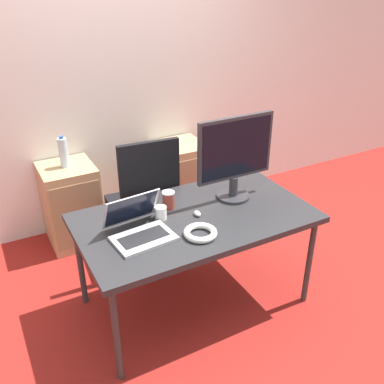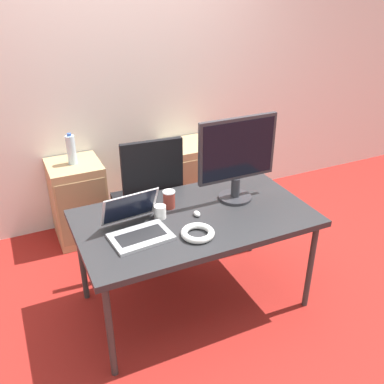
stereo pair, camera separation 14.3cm
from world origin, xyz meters
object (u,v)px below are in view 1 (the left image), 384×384
at_px(laptop_center, 139,228).
at_px(cable_coil, 200,233).
at_px(cabinet_left, 71,204).
at_px(coffee_cup_white, 161,213).
at_px(coffee_cup_brown, 168,200).
at_px(water_bottle, 63,152).
at_px(monitor, 235,156).
at_px(office_chair, 144,214).
at_px(cabinet_right, 181,179).
at_px(mouse, 197,214).

xyz_separation_m(laptop_center, cable_coil, (0.31, -0.18, -0.03)).
xyz_separation_m(cabinet_left, cable_coil, (0.45, -1.40, 0.38)).
relative_size(coffee_cup_white, coffee_cup_brown, 0.72).
xyz_separation_m(cabinet_left, water_bottle, (0.00, 0.00, 0.47)).
distance_m(monitor, cable_coil, 0.60).
bearing_deg(office_chair, cabinet_left, 131.04).
relative_size(cabinet_right, water_bottle, 2.70).
bearing_deg(coffee_cup_brown, office_chair, 87.91).
xyz_separation_m(office_chair, monitor, (0.44, -0.57, 0.62)).
xyz_separation_m(office_chair, mouse, (0.10, -0.67, 0.33)).
relative_size(laptop_center, coffee_cup_brown, 3.08).
relative_size(monitor, mouse, 9.76).
height_order(laptop_center, monitor, monitor).
distance_m(laptop_center, coffee_cup_brown, 0.36).
bearing_deg(office_chair, laptop_center, -113.60).
bearing_deg(office_chair, monitor, -52.76).
relative_size(coffee_cup_white, cable_coil, 0.43).
bearing_deg(cabinet_right, office_chair, -138.71).
relative_size(water_bottle, mouse, 4.38).
distance_m(cabinet_left, monitor, 1.55).
relative_size(office_chair, water_bottle, 4.13).
relative_size(cabinet_left, cable_coil, 3.48).
relative_size(cabinet_left, mouse, 11.81).
distance_m(cabinet_left, coffee_cup_brown, 1.18).
distance_m(monitor, mouse, 0.46).
bearing_deg(cabinet_left, office_chair, -48.96).
distance_m(cabinet_right, mouse, 1.34).
relative_size(water_bottle, cable_coil, 1.29).
height_order(mouse, cable_coil, cable_coil).
bearing_deg(coffee_cup_brown, cabinet_left, 113.02).
xyz_separation_m(office_chair, cabinet_right, (0.59, 0.51, -0.05)).
relative_size(office_chair, mouse, 18.08).
height_order(water_bottle, coffee_cup_white, water_bottle).
xyz_separation_m(laptop_center, coffee_cup_brown, (0.29, 0.21, 0.01)).
bearing_deg(coffee_cup_white, office_chair, 78.60).
bearing_deg(coffee_cup_white, cabinet_left, 106.45).
height_order(water_bottle, coffee_cup_brown, water_bottle).
relative_size(office_chair, cabinet_left, 1.53).
bearing_deg(coffee_cup_brown, water_bottle, 112.97).
height_order(mouse, coffee_cup_white, coffee_cup_white).
bearing_deg(laptop_center, cabinet_left, 96.52).
bearing_deg(cabinet_left, mouse, -65.25).
distance_m(office_chair, mouse, 0.75).
height_order(cabinet_left, mouse, mouse).
xyz_separation_m(cabinet_left, mouse, (0.55, -1.19, 0.37)).
bearing_deg(coffee_cup_white, laptop_center, -149.63).
bearing_deg(cabinet_right, mouse, -112.27).
bearing_deg(monitor, cabinet_left, 129.08).
bearing_deg(coffee_cup_white, cable_coil, -66.38).
xyz_separation_m(mouse, cable_coil, (-0.09, -0.21, 0.00)).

